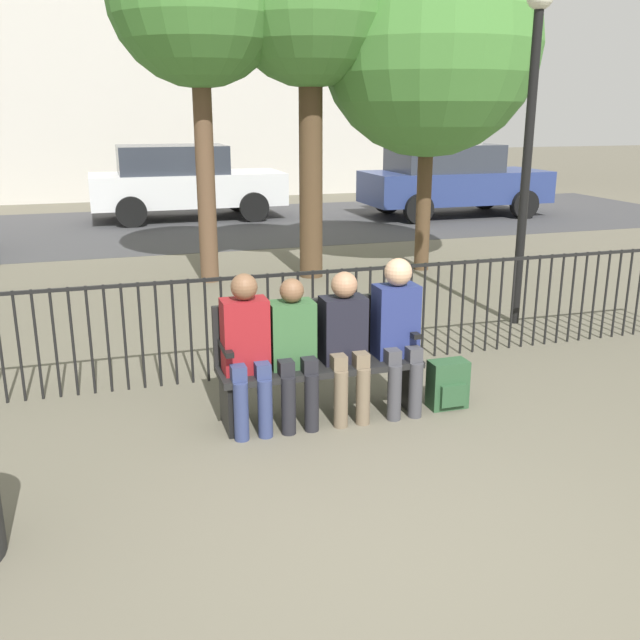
# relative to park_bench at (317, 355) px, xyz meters

# --- Properties ---
(ground_plane) EXTENTS (80.00, 80.00, 0.00)m
(ground_plane) POSITION_rel_park_bench_xyz_m (0.00, -1.98, -0.49)
(ground_plane) COLOR #605B4C
(park_bench) EXTENTS (1.59, 0.45, 0.92)m
(park_bench) POSITION_rel_park_bench_xyz_m (0.00, 0.00, 0.00)
(park_bench) COLOR black
(park_bench) RESTS_ON ground
(seated_person_0) EXTENTS (0.34, 0.39, 1.21)m
(seated_person_0) POSITION_rel_park_bench_xyz_m (-0.58, -0.13, 0.18)
(seated_person_0) COLOR navy
(seated_person_0) RESTS_ON ground
(seated_person_1) EXTENTS (0.34, 0.39, 1.14)m
(seated_person_1) POSITION_rel_park_bench_xyz_m (-0.23, -0.13, 0.15)
(seated_person_1) COLOR black
(seated_person_1) RESTS_ON ground
(seated_person_2) EXTENTS (0.34, 0.39, 1.17)m
(seated_person_2) POSITION_rel_park_bench_xyz_m (0.19, -0.13, 0.16)
(seated_person_2) COLOR brown
(seated_person_2) RESTS_ON ground
(seated_person_3) EXTENTS (0.34, 0.39, 1.25)m
(seated_person_3) POSITION_rel_park_bench_xyz_m (0.63, -0.13, 0.21)
(seated_person_3) COLOR #3D3D42
(seated_person_3) RESTS_ON ground
(backpack) EXTENTS (0.31, 0.22, 0.40)m
(backpack) POSITION_rel_park_bench_xyz_m (1.05, -0.21, -0.29)
(backpack) COLOR #284C2D
(backpack) RESTS_ON ground
(fence_railing) EXTENTS (9.01, 0.03, 0.95)m
(fence_railing) POSITION_rel_park_bench_xyz_m (-0.02, 0.97, 0.07)
(fence_railing) COLOR black
(fence_railing) RESTS_ON ground
(tree_2) EXTENTS (2.35, 2.35, 4.97)m
(tree_2) POSITION_rel_park_bench_xyz_m (1.38, 4.75, 3.25)
(tree_2) COLOR #4C3823
(tree_2) RESTS_ON ground
(tree_3) EXTENTS (3.12, 3.12, 4.79)m
(tree_3) POSITION_rel_park_bench_xyz_m (3.13, 4.70, 2.74)
(tree_3) COLOR #4C3823
(tree_3) RESTS_ON ground
(lamp_post) EXTENTS (0.28, 0.28, 3.60)m
(lamp_post) POSITION_rel_park_bench_xyz_m (2.92, 1.76, 1.89)
(lamp_post) COLOR black
(lamp_post) RESTS_ON ground
(street_surface) EXTENTS (24.00, 6.00, 0.01)m
(street_surface) POSITION_rel_park_bench_xyz_m (0.00, 10.02, -0.49)
(street_surface) COLOR #3D3D3F
(street_surface) RESTS_ON ground
(parked_car_0) EXTENTS (4.20, 1.94, 1.62)m
(parked_car_0) POSITION_rel_park_bench_xyz_m (0.35, 11.14, 0.35)
(parked_car_0) COLOR silver
(parked_car_0) RESTS_ON ground
(parked_car_1) EXTENTS (4.20, 1.94, 1.62)m
(parked_car_1) POSITION_rel_park_bench_xyz_m (6.25, 9.79, 0.35)
(parked_car_1) COLOR navy
(parked_car_1) RESTS_ON ground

